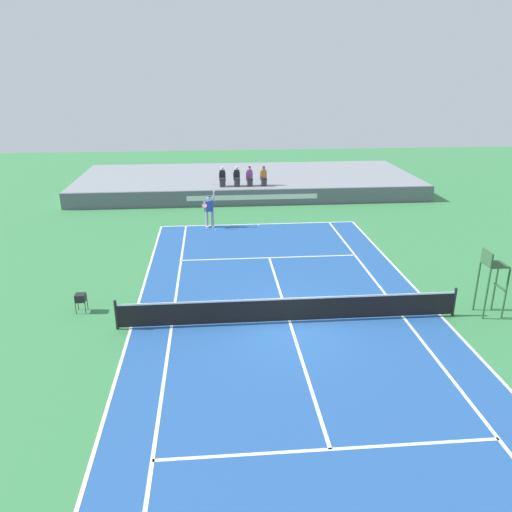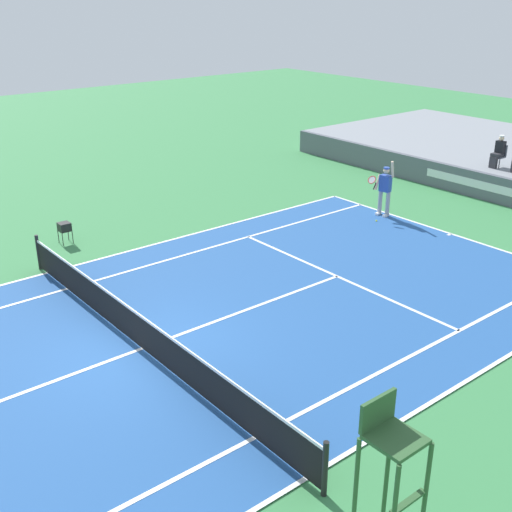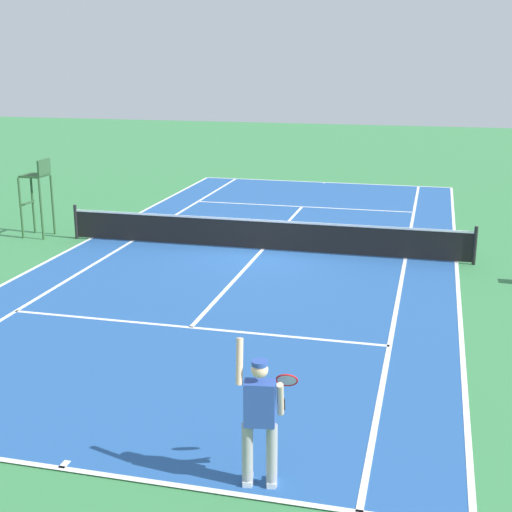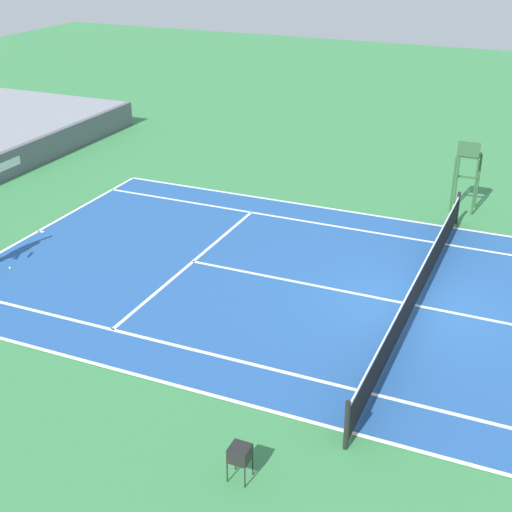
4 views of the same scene
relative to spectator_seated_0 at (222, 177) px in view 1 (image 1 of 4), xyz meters
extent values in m
plane|color=#387F47|center=(1.88, -17.37, -1.66)|extent=(80.00, 80.00, 0.00)
cube|color=#235193|center=(1.88, -17.37, -1.65)|extent=(10.98, 23.78, 0.02)
cube|color=white|center=(1.88, -5.48, -1.64)|extent=(10.98, 0.10, 0.01)
cube|color=white|center=(-3.61, -17.37, -1.64)|extent=(0.10, 23.78, 0.01)
cube|color=white|center=(7.37, -17.37, -1.64)|extent=(0.10, 23.78, 0.01)
cube|color=white|center=(-2.23, -17.37, -1.64)|extent=(0.10, 23.78, 0.01)
cube|color=white|center=(5.99, -17.37, -1.64)|extent=(0.10, 23.78, 0.01)
cube|color=white|center=(1.88, -10.97, -1.64)|extent=(8.22, 0.10, 0.01)
cube|color=white|center=(1.88, -23.77, -1.64)|extent=(8.22, 0.10, 0.01)
cube|color=white|center=(1.88, -17.37, -1.64)|extent=(0.10, 12.80, 0.01)
cube|color=white|center=(1.88, -5.58, -1.64)|extent=(0.10, 0.20, 0.01)
cylinder|color=black|center=(-4.06, -17.37, -1.12)|extent=(0.10, 0.10, 1.07)
cylinder|color=black|center=(7.82, -17.37, -1.12)|extent=(0.10, 0.10, 1.07)
cube|color=black|center=(1.88, -17.37, -1.18)|extent=(11.78, 0.02, 0.84)
cube|color=white|center=(1.88, -17.37, -0.76)|extent=(11.78, 0.03, 0.06)
cube|color=#565B66|center=(1.88, -1.18, -1.14)|extent=(24.15, 0.24, 1.05)
cube|color=silver|center=(1.88, -1.30, -1.08)|extent=(8.45, 0.01, 0.32)
cube|color=gray|center=(1.88, 3.84, -1.14)|extent=(24.15, 9.78, 1.05)
cube|color=#474C56|center=(0.00, 0.02, -0.20)|extent=(0.44, 0.44, 0.06)
cube|color=#474C56|center=(0.00, 0.22, 0.05)|extent=(0.44, 0.06, 0.44)
cylinder|color=#4C4C51|center=(0.18, -0.13, -0.42)|extent=(0.04, 0.04, 0.38)
cylinder|color=#4C4C51|center=(-0.18, -0.13, -0.42)|extent=(0.04, 0.04, 0.38)
cube|color=#2D2D33|center=(0.00, -0.08, -0.12)|extent=(0.34, 0.44, 0.16)
cube|color=#2D2D33|center=(0.00, -0.28, -0.39)|extent=(0.30, 0.14, 0.44)
cube|color=black|center=(0.00, 0.08, 0.17)|extent=(0.36, 0.22, 0.52)
sphere|color=beige|center=(0.00, 0.08, 0.54)|extent=(0.20, 0.20, 0.20)
cylinder|color=white|center=(0.00, 0.08, 0.63)|extent=(0.19, 0.19, 0.05)
cube|color=#474C56|center=(0.95, 0.02, -0.20)|extent=(0.44, 0.44, 0.06)
cube|color=#474C56|center=(0.95, 0.22, 0.05)|extent=(0.44, 0.06, 0.44)
cylinder|color=#4C4C51|center=(1.12, -0.13, -0.42)|extent=(0.04, 0.04, 0.38)
cylinder|color=#4C4C51|center=(0.77, -0.13, -0.42)|extent=(0.04, 0.04, 0.38)
cube|color=#2D2D33|center=(0.95, -0.08, -0.12)|extent=(0.34, 0.44, 0.16)
cube|color=#2D2D33|center=(0.95, -0.28, -0.39)|extent=(0.30, 0.14, 0.44)
cube|color=black|center=(0.95, 0.08, 0.17)|extent=(0.36, 0.22, 0.52)
sphere|color=tan|center=(0.95, 0.08, 0.54)|extent=(0.20, 0.20, 0.20)
cylinder|color=white|center=(0.95, 0.08, 0.63)|extent=(0.19, 0.19, 0.05)
cube|color=#474C56|center=(1.80, 0.02, -0.20)|extent=(0.44, 0.44, 0.06)
cube|color=#474C56|center=(1.80, 0.22, 0.05)|extent=(0.44, 0.06, 0.44)
cylinder|color=#4C4C51|center=(1.97, -0.13, -0.42)|extent=(0.04, 0.04, 0.38)
cylinder|color=#4C4C51|center=(1.62, -0.13, -0.42)|extent=(0.04, 0.04, 0.38)
cube|color=#2D2D33|center=(1.80, -0.08, -0.12)|extent=(0.34, 0.44, 0.16)
cube|color=#2D2D33|center=(1.80, -0.28, -0.39)|extent=(0.30, 0.14, 0.44)
cube|color=purple|center=(1.80, 0.08, 0.17)|extent=(0.36, 0.22, 0.52)
sphere|color=tan|center=(1.80, 0.08, 0.54)|extent=(0.20, 0.20, 0.20)
cylinder|color=black|center=(1.80, 0.08, 0.63)|extent=(0.19, 0.19, 0.05)
cube|color=#474C56|center=(2.74, 0.02, -0.20)|extent=(0.44, 0.44, 0.06)
cube|color=#474C56|center=(2.74, 0.22, 0.05)|extent=(0.44, 0.06, 0.44)
cylinder|color=#4C4C51|center=(2.91, -0.13, -0.42)|extent=(0.04, 0.04, 0.38)
cylinder|color=#4C4C51|center=(2.56, -0.13, -0.42)|extent=(0.04, 0.04, 0.38)
cube|color=#2D2D33|center=(2.74, -0.08, -0.12)|extent=(0.34, 0.44, 0.16)
cube|color=#2D2D33|center=(2.74, -0.28, -0.39)|extent=(0.30, 0.14, 0.44)
cube|color=orange|center=(2.74, 0.08, 0.17)|extent=(0.36, 0.22, 0.52)
sphere|color=brown|center=(2.74, 0.08, 0.54)|extent=(0.20, 0.20, 0.20)
cylinder|color=#2D4CA8|center=(2.74, 0.08, 0.63)|extent=(0.19, 0.19, 0.05)
cylinder|color=#9E9EA3|center=(-0.72, -5.73, -1.20)|extent=(0.15, 0.15, 0.92)
cylinder|color=#9E9EA3|center=(-1.04, -5.78, -1.20)|extent=(0.15, 0.15, 0.92)
cube|color=white|center=(-0.71, -5.79, -1.61)|extent=(0.16, 0.30, 0.10)
cube|color=white|center=(-1.03, -5.84, -1.61)|extent=(0.16, 0.30, 0.10)
cube|color=#2D4CA8|center=(-0.88, -5.75, -0.44)|extent=(0.43, 0.30, 0.60)
sphere|color=beige|center=(-0.88, -5.75, 0.03)|extent=(0.22, 0.22, 0.22)
cylinder|color=#2D4CA8|center=(-0.88, -5.75, 0.12)|extent=(0.21, 0.21, 0.06)
cylinder|color=beige|center=(-0.62, -5.74, 0.12)|extent=(0.12, 0.22, 0.61)
cylinder|color=beige|center=(-1.12, -5.89, -0.42)|extent=(0.14, 0.34, 0.56)
cylinder|color=black|center=(-1.14, -6.02, -0.55)|extent=(0.06, 0.19, 0.25)
torus|color=red|center=(-1.14, -6.19, -0.29)|extent=(0.33, 0.24, 0.26)
cylinder|color=silver|center=(-1.14, -6.19, -0.29)|extent=(0.29, 0.20, 0.22)
sphere|color=#D1E533|center=(-0.57, -6.46, -1.63)|extent=(0.07, 0.07, 0.07)
cylinder|color=#2D562D|center=(9.48, -17.02, -0.71)|extent=(0.07, 0.07, 1.90)
cylinder|color=#2D562D|center=(9.48, -17.72, -0.71)|extent=(0.07, 0.07, 1.90)
cylinder|color=#2D562D|center=(8.78, -17.02, -0.71)|extent=(0.07, 0.07, 1.90)
cylinder|color=#2D562D|center=(8.78, -17.72, -0.71)|extent=(0.07, 0.07, 1.90)
cube|color=#2D562D|center=(9.13, -17.37, 0.27)|extent=(0.70, 0.70, 0.06)
cube|color=#2D562D|center=(8.78, -17.37, 0.54)|extent=(0.06, 0.70, 0.48)
cube|color=#2D562D|center=(9.44, -17.37, -0.61)|extent=(0.10, 0.70, 0.04)
cube|color=black|center=(-5.57, -15.90, -1.10)|extent=(0.36, 0.36, 0.28)
cylinder|color=black|center=(-5.74, -16.07, -1.45)|extent=(0.02, 0.02, 0.42)
cylinder|color=black|center=(-5.40, -16.07, -1.45)|extent=(0.02, 0.02, 0.42)
cylinder|color=black|center=(-5.74, -15.73, -1.45)|extent=(0.02, 0.02, 0.42)
cylinder|color=black|center=(-5.40, -15.73, -1.45)|extent=(0.02, 0.02, 0.42)
ellipsoid|color=#D1E533|center=(-5.57, -15.90, -1.02)|extent=(0.30, 0.30, 0.12)
camera|label=1|loc=(-0.68, -33.09, 6.71)|focal=35.54mm
camera|label=2|loc=(13.54, -23.45, 6.04)|focal=45.33mm
camera|label=3|loc=(-2.86, 2.40, 3.87)|focal=50.60mm
camera|label=4|loc=(-14.63, -20.17, 7.46)|focal=51.21mm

